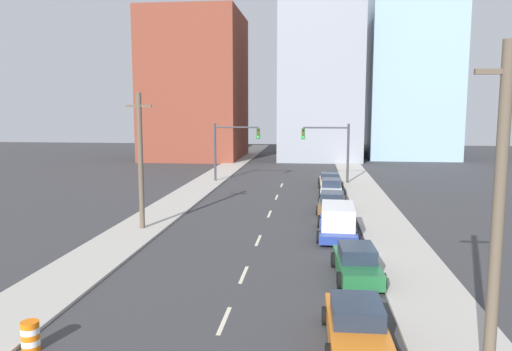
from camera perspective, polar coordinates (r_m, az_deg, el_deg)
name	(u,v)px	position (r m, az deg, el deg)	size (l,w,h in m)	color
sidewalk_left	(217,175)	(56.90, -4.46, 0.05)	(3.37, 95.65, 0.13)	#ADA89E
sidewalk_right	(356,177)	(56.06, 11.32, -0.19)	(3.37, 95.65, 0.13)	#ADA89E
lane_stripe_at_9m	(224,320)	(18.62, -3.65, -16.18)	(0.16, 2.40, 0.01)	beige
lane_stripe_at_14m	(244,275)	(23.23, -1.42, -11.25)	(0.16, 2.40, 0.01)	beige
lane_stripe_at_20m	(258,240)	(28.98, 0.26, -7.42)	(0.16, 2.40, 0.01)	beige
lane_stripe_at_28m	(269,214)	(36.12, 1.55, -4.40)	(0.16, 2.40, 0.01)	beige
lane_stripe_at_35m	(277,197)	(42.97, 2.38, -2.47)	(0.16, 2.40, 0.01)	beige
lane_stripe_at_41m	(282,185)	(49.64, 2.95, -1.12)	(0.16, 2.40, 0.01)	beige
building_brick_left	(196,87)	(77.61, -6.89, 10.03)	(14.00, 16.00, 21.77)	brown
building_office_center	(320,83)	(79.55, 7.33, 10.46)	(12.00, 20.00, 23.17)	gray
building_glass_right	(408,45)	(85.34, 17.02, 14.10)	(13.00, 20.00, 35.33)	#8CADC6
traffic_signal_left	(228,144)	(51.54, -3.18, 3.65)	(4.80, 0.35, 6.07)	#38383D
traffic_signal_right	(334,145)	(50.84, 8.92, 3.51)	(4.80, 0.35, 6.07)	#38383D
utility_pole_right_near	(498,215)	(14.58, 25.94, -4.08)	(1.60, 0.32, 9.25)	brown
utility_pole_left_mid	(140,161)	(31.48, -13.06, 1.68)	(1.60, 0.32, 8.50)	brown
traffic_barrel	(30,336)	(17.80, -24.38, -16.39)	(0.56, 0.56, 0.95)	orange
sedan_orange	(356,325)	(16.97, 11.40, -16.36)	(2.15, 4.54, 1.45)	orange
sedan_green	(357,263)	(23.11, 11.44, -9.76)	(2.19, 4.77, 1.47)	#1E6033
box_truck_blue	(338,221)	(30.07, 9.31, -5.17)	(2.51, 6.06, 1.90)	navy
sedan_brown	(332,202)	(37.37, 8.67, -3.07)	(2.37, 4.87, 1.42)	brown
sedan_white	(331,188)	(43.79, 8.59, -1.46)	(2.18, 4.82, 1.50)	silver
sedan_tan	(330,180)	(49.02, 8.41, -0.55)	(2.22, 4.26, 1.38)	tan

